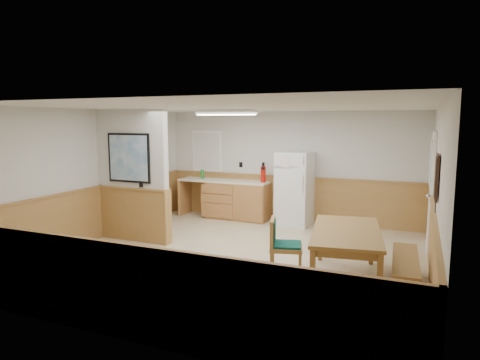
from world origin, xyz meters
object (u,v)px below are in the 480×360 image
at_px(dining_table, 346,236).
at_px(dining_bench, 405,266).
at_px(soap_bottle, 202,174).
at_px(fire_extinguisher, 263,174).
at_px(dining_chair, 280,242).
at_px(refrigerator, 295,189).

relative_size(dining_table, dining_bench, 1.28).
bearing_deg(soap_bottle, dining_bench, -33.36).
height_order(dining_table, fire_extinguisher, fire_extinguisher).
xyz_separation_m(dining_table, dining_chair, (-0.94, -0.11, -0.17)).
bearing_deg(dining_chair, fire_extinguisher, 98.70).
bearing_deg(dining_chair, refrigerator, 86.64).
bearing_deg(dining_table, dining_chair, 177.62).
bearing_deg(fire_extinguisher, dining_chair, -43.67).
height_order(refrigerator, fire_extinguisher, refrigerator).
distance_m(dining_chair, fire_extinguisher, 3.55).
distance_m(dining_table, fire_extinguisher, 3.91).
relative_size(dining_bench, dining_chair, 1.82).
xyz_separation_m(dining_bench, dining_chair, (-1.74, -0.08, 0.15)).
relative_size(dining_bench, soap_bottle, 6.93).
xyz_separation_m(dining_bench, fire_extinguisher, (-3.17, 3.11, 0.76)).
bearing_deg(dining_table, soap_bottle, 132.82).
relative_size(refrigerator, dining_bench, 1.05).
relative_size(refrigerator, fire_extinguisher, 3.56).
distance_m(refrigerator, fire_extinguisher, 0.82).
relative_size(refrigerator, soap_bottle, 7.25).
height_order(dining_chair, fire_extinguisher, fire_extinguisher).
distance_m(refrigerator, dining_chair, 3.21).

